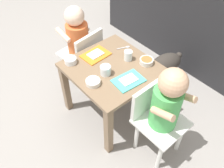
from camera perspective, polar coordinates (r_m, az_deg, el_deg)
name	(u,v)px	position (r m, az deg, el deg)	size (l,w,h in m)	color
ground_plane	(112,110)	(1.93, 0.00, -6.21)	(7.00, 7.00, 0.00)	gray
kitchen_cabinet_back	(200,15)	(2.23, 20.13, 15.04)	(1.98, 0.32, 0.96)	#232326
dining_table	(112,76)	(1.66, 0.00, 1.87)	(0.55, 0.54, 0.46)	#7A6047
seated_child_left	(79,38)	(1.91, -7.90, 10.66)	(0.31, 0.31, 0.70)	silver
seated_child_right	(165,104)	(1.40, 12.34, -4.72)	(0.28, 0.28, 0.72)	silver
dog	(162,65)	(2.04, 11.77, 4.31)	(0.21, 0.41, 0.31)	#332D28
food_tray_left	(96,55)	(1.69, -3.90, 6.89)	(0.15, 0.20, 0.02)	orange
food_tray_right	(129,80)	(1.50, 3.91, 0.87)	(0.15, 0.20, 0.02)	#4CC6BC
water_cup_left	(106,71)	(1.53, -1.53, 3.19)	(0.07, 0.07, 0.06)	white
water_cup_right	(128,56)	(1.65, 3.83, 6.62)	(0.06, 0.06, 0.07)	white
veggie_bowl_near	(93,82)	(1.48, -4.50, 0.50)	(0.09, 0.09, 0.03)	silver
cereal_bowl_left_side	(146,61)	(1.64, 8.13, 5.39)	(0.09, 0.09, 0.03)	silver
veggie_bowl_far	(70,60)	(1.64, -9.77, 5.53)	(0.08, 0.08, 0.04)	white
spoon_by_left_tray	(125,47)	(1.77, 2.99, 8.61)	(0.05, 0.10, 0.01)	silver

